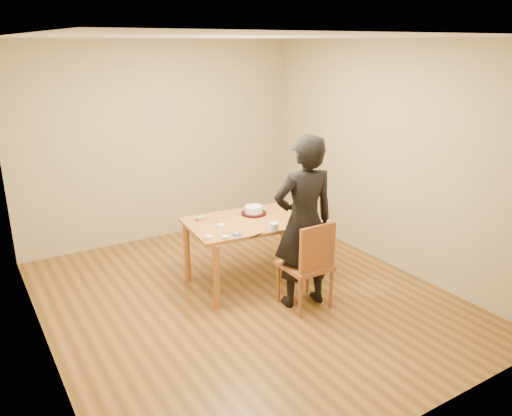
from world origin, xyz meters
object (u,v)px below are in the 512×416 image
cake (254,210)px  person (304,223)px  cake_plate (254,213)px  dining_chair (305,265)px  dining_table (254,221)px

cake → person: bearing=-86.7°
cake_plate → cake: size_ratio=1.43×
person → cake_plate: bearing=-76.4°
cake_plate → cake: (0.00, 0.00, 0.04)m
dining_chair → cake: (-0.05, 0.93, 0.35)m
dining_chair → cake: cake is taller
person → dining_table: bearing=-68.0°
dining_table → cake_plate: bearing=63.4°
dining_table → cake_plate: (0.10, 0.16, 0.03)m
dining_chair → dining_table: bearing=101.1°
dining_table → cake_plate: cake_plate is taller
cake → person: 0.90m
dining_table → person: person is taller
cake_plate → dining_chair: bearing=-86.9°
dining_chair → cake: bearing=93.3°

